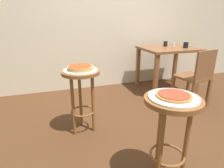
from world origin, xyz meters
TOP-DOWN VIEW (x-y plane):
  - ground_plane at (0.00, 0.00)m, footprint 6.00×6.00m
  - back_wall at (0.00, 1.65)m, footprint 6.00×0.10m
  - stool_foreground at (-0.25, -0.77)m, footprint 0.41×0.41m
  - serving_plate_foreground at (-0.25, -0.77)m, footprint 0.35×0.35m
  - pizza_foreground at (-0.25, -0.77)m, footprint 0.25×0.25m
  - stool_middle at (-0.75, 0.17)m, footprint 0.41×0.41m
  - serving_plate_middle at (-0.75, 0.17)m, footprint 0.36×0.36m
  - pizza_middle at (-0.75, 0.17)m, footprint 0.27×0.27m
  - dining_table at (0.94, 1.05)m, footprint 0.93×0.75m
  - cup_near_edge at (1.18, 0.92)m, footprint 0.08×0.08m
  - cup_far_edge at (0.96, 1.19)m, footprint 0.07×0.07m
  - condiment_shaker at (1.03, 1.06)m, footprint 0.04×0.04m
  - wooden_chair at (0.93, 0.31)m, footprint 0.48×0.48m

SIDE VIEW (x-z plane):
  - ground_plane at x=0.00m, z-range 0.00..0.00m
  - wooden_chair at x=0.93m, z-range 0.04..0.89m
  - stool_foreground at x=-0.25m, z-range 0.18..0.90m
  - stool_middle at x=-0.75m, z-range 0.18..0.90m
  - dining_table at x=0.94m, z-range 0.26..1.03m
  - serving_plate_foreground at x=-0.25m, z-range 0.72..0.73m
  - serving_plate_middle at x=-0.75m, z-range 0.72..0.73m
  - pizza_foreground at x=-0.25m, z-range 0.73..0.75m
  - pizza_middle at x=-0.75m, z-range 0.73..0.78m
  - condiment_shaker at x=1.03m, z-range 0.77..0.85m
  - cup_far_edge at x=0.96m, z-range 0.77..0.86m
  - cup_near_edge at x=1.18m, z-range 0.77..0.87m
  - back_wall at x=0.00m, z-range 0.00..3.00m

